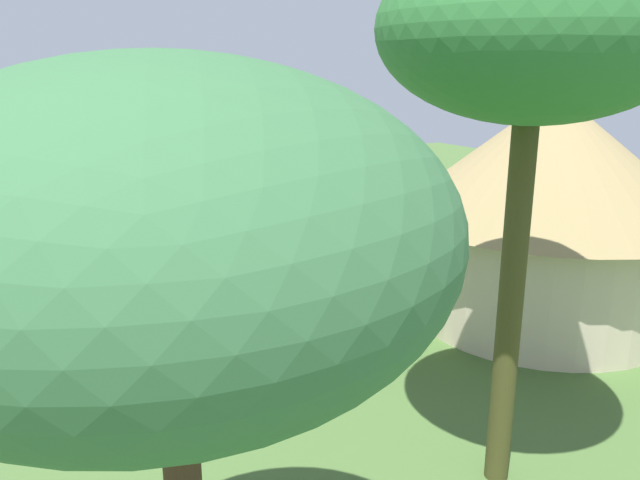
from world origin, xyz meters
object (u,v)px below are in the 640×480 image
object	(u,v)px
patio_chair_near_lawn	(352,285)
acacia_tree_left_background	(534,34)
patio_dining_table	(290,282)
shade_umbrella	(288,181)
zebra_by_umbrella	(389,201)
guest_beside_umbrella	(275,236)
standing_watcher	(321,198)
patio_chair_east_end	(261,311)
patio_chair_near_hut	(261,272)
acacia_tree_behind_hut	(167,236)
guest_behind_table	(324,300)
zebra_nearest_camera	(281,211)
thatched_hut	(548,199)

from	to	relation	value
patio_chair_near_lawn	acacia_tree_left_background	world-z (taller)	acacia_tree_left_background
patio_dining_table	acacia_tree_left_background	bearing A→B (deg)	88.67
shade_umbrella	zebra_by_umbrella	xyz separation A→B (m)	(-4.73, -3.57, -1.50)
guest_beside_umbrella	standing_watcher	size ratio (longest dim) A/B	1.04
patio_chair_east_end	acacia_tree_left_background	bearing A→B (deg)	-29.06
patio_chair_near_hut	patio_chair_east_end	size ratio (longest dim) A/B	1.00
zebra_by_umbrella	acacia_tree_behind_hut	world-z (taller)	acacia_tree_behind_hut
guest_behind_table	guest_beside_umbrella	bearing A→B (deg)	151.69
shade_umbrella	guest_beside_umbrella	xyz separation A→B (m)	(-0.55, -1.76, -1.48)
patio_chair_east_end	standing_watcher	size ratio (longest dim) A/B	0.55
guest_beside_umbrella	standing_watcher	bearing A→B (deg)	111.12
patio_chair_near_lawn	zebra_nearest_camera	size ratio (longest dim) A/B	0.42
patio_chair_east_end	standing_watcher	world-z (taller)	standing_watcher
patio_chair_near_hut	standing_watcher	bearing A→B (deg)	-136.09
patio_chair_near_lawn	guest_behind_table	size ratio (longest dim) A/B	0.57
patio_chair_near_hut	guest_beside_umbrella	distance (m)	1.00
guest_behind_table	patio_chair_east_end	bearing A→B (deg)	-164.17
patio_dining_table	patio_chair_near_hut	world-z (taller)	patio_chair_near_hut
standing_watcher	zebra_by_umbrella	distance (m)	1.83
shade_umbrella	acacia_tree_left_background	bearing A→B (deg)	88.67
thatched_hut	patio_chair_near_lawn	distance (m)	3.78
guest_beside_umbrella	patio_chair_east_end	bearing A→B (deg)	-56.33
guest_behind_table	zebra_nearest_camera	bearing A→B (deg)	145.47
zebra_nearest_camera	zebra_by_umbrella	world-z (taller)	zebra_nearest_camera
patio_dining_table	acacia_tree_behind_hut	xyz separation A→B (m)	(3.99, 6.48, 2.92)
standing_watcher	acacia_tree_behind_hut	size ratio (longest dim) A/B	0.36
shade_umbrella	patio_dining_table	xyz separation A→B (m)	(0.00, 0.00, -1.85)
acacia_tree_left_background	acacia_tree_behind_hut	distance (m)	4.19
shade_umbrella	patio_dining_table	size ratio (longest dim) A/B	2.82
standing_watcher	patio_chair_near_hut	bearing A→B (deg)	70.06
shade_umbrella	patio_chair_east_end	xyz separation A→B (m)	(0.90, 0.72, -1.99)
guest_beside_umbrella	zebra_by_umbrella	xyz separation A→B (m)	(-4.18, -1.81, -0.02)
thatched_hut	acacia_tree_behind_hut	size ratio (longest dim) A/B	1.17
patio_chair_near_hut	guest_behind_table	xyz separation A→B (m)	(0.23, 2.92, 0.43)
patio_dining_table	guest_beside_umbrella	world-z (taller)	guest_beside_umbrella
patio_dining_table	acacia_tree_behind_hut	distance (m)	8.15
guest_beside_umbrella	thatched_hut	bearing A→B (deg)	13.61
guest_beside_umbrella	zebra_by_umbrella	bearing A→B (deg)	87.40
acacia_tree_left_background	zebra_by_umbrella	bearing A→B (deg)	-118.59
acacia_tree_left_background	guest_behind_table	bearing A→B (deg)	-87.34
patio_chair_near_hut	patio_chair_east_end	xyz separation A→B (m)	(0.85, 1.88, 0.00)
thatched_hut	zebra_by_umbrella	size ratio (longest dim) A/B	3.10
guest_behind_table	acacia_tree_left_background	size ratio (longest dim) A/B	0.28
thatched_hut	zebra_nearest_camera	bearing A→B (deg)	-70.28
zebra_by_umbrella	patio_chair_east_end	bearing A→B (deg)	-10.95
thatched_hut	patio_chair_near_lawn	size ratio (longest dim) A/B	5.89
guest_behind_table	patio_chair_near_lawn	bearing A→B (deg)	120.18
patio_chair_near_lawn	acacia_tree_behind_hut	distance (m)	8.52
patio_chair_near_lawn	zebra_nearest_camera	distance (m)	4.27
shade_umbrella	patio_chair_east_end	distance (m)	2.30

